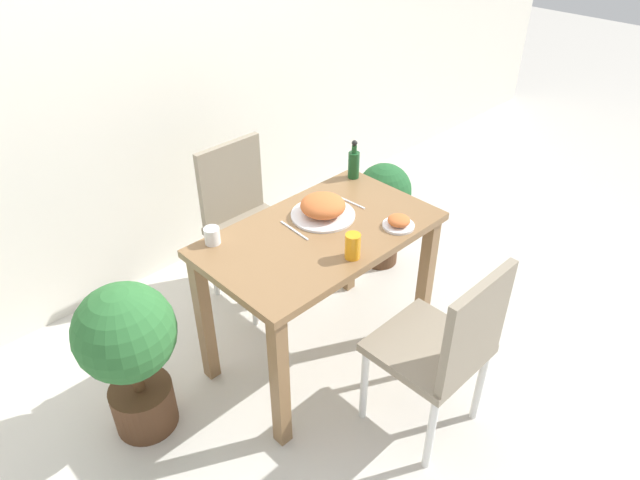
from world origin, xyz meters
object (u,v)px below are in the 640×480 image
(chair_far, at_px, (246,215))
(juice_glass, at_px, (353,246))
(sauce_bottle, at_px, (354,163))
(side_plate, at_px, (399,222))
(potted_plant_right, at_px, (383,205))
(drink_cup, at_px, (212,236))
(chair_near, at_px, (445,345))
(food_plate, at_px, (323,207))
(potted_plant_left, at_px, (129,347))

(chair_far, distance_m, juice_glass, 0.95)
(juice_glass, xyz_separation_m, sauce_bottle, (0.52, 0.47, 0.02))
(chair_far, distance_m, side_plate, 0.94)
(chair_far, xyz_separation_m, potted_plant_right, (0.75, -0.35, -0.10))
(drink_cup, xyz_separation_m, sauce_bottle, (0.87, -0.02, 0.04))
(side_plate, relative_size, potted_plant_right, 0.22)
(side_plate, xyz_separation_m, juice_glass, (-0.32, -0.01, 0.03))
(chair_near, xyz_separation_m, sauce_bottle, (0.44, 0.92, 0.33))
(side_plate, height_order, drink_cup, drink_cup)
(chair_far, height_order, food_plate, chair_far)
(chair_far, relative_size, food_plate, 3.00)
(drink_cup, bearing_deg, potted_plant_left, -177.45)
(chair_near, height_order, juice_glass, chair_near)
(chair_far, distance_m, drink_cup, 0.68)
(chair_near, relative_size, juice_glass, 7.94)
(food_plate, bearing_deg, potted_plant_left, 170.87)
(sauce_bottle, bearing_deg, drink_cup, 178.88)
(food_plate, relative_size, drink_cup, 3.99)
(food_plate, xyz_separation_m, potted_plant_left, (-0.97, 0.16, -0.33))
(food_plate, bearing_deg, drink_cup, 160.35)
(chair_far, bearing_deg, potted_plant_right, -24.91)
(drink_cup, bearing_deg, sauce_bottle, -1.12)
(chair_near, xyz_separation_m, food_plate, (0.06, 0.77, 0.29))
(chair_near, xyz_separation_m, side_plate, (0.24, 0.46, 0.27))
(food_plate, xyz_separation_m, drink_cup, (-0.49, 0.18, -0.01))
(sauce_bottle, bearing_deg, juice_glass, -137.43)
(side_plate, relative_size, sauce_bottle, 0.70)
(potted_plant_left, xyz_separation_m, potted_plant_right, (1.70, 0.07, -0.07))
(chair_near, relative_size, food_plate, 3.00)
(potted_plant_left, bearing_deg, chair_near, -45.46)
(sauce_bottle, xyz_separation_m, potted_plant_right, (0.35, 0.07, -0.43))
(chair_near, xyz_separation_m, chair_far, (0.04, 1.34, 0.00))
(chair_near, relative_size, potted_plant_left, 1.17)
(chair_far, xyz_separation_m, drink_cup, (-0.47, -0.40, 0.28))
(food_plate, height_order, sauce_bottle, sauce_bottle)
(food_plate, relative_size, side_plate, 2.06)
(juice_glass, distance_m, potted_plant_left, 1.01)
(sauce_bottle, height_order, potted_plant_left, sauce_bottle)
(drink_cup, bearing_deg, food_plate, -19.65)
(food_plate, bearing_deg, juice_glass, -113.79)
(juice_glass, xyz_separation_m, potted_plant_left, (-0.83, 0.47, -0.34))
(side_plate, height_order, juice_glass, juice_glass)
(juice_glass, height_order, potted_plant_left, juice_glass)
(side_plate, bearing_deg, juice_glass, -177.56)
(chair_far, xyz_separation_m, side_plate, (0.20, -0.88, 0.27))
(potted_plant_right, bearing_deg, potted_plant_left, -177.51)
(drink_cup, relative_size, potted_plant_right, 0.11)
(food_plate, height_order, potted_plant_right, food_plate)
(food_plate, distance_m, potted_plant_left, 1.03)
(food_plate, distance_m, sauce_bottle, 0.41)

